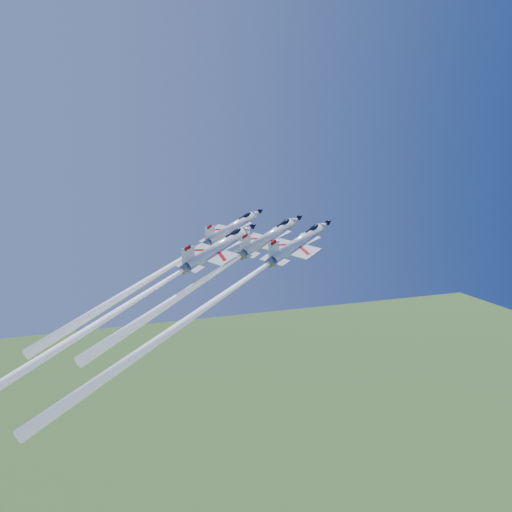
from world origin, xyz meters
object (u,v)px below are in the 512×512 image
object	(u,v)px
jet_lead	(211,275)
jet_left	(167,268)
jet_right	(212,303)
jet_slot	(87,330)

from	to	relation	value
jet_lead	jet_left	world-z (taller)	jet_left
jet_left	jet_right	xyz separation A→B (m)	(3.87, -15.95, -2.77)
jet_left	jet_right	world-z (taller)	jet_right
jet_left	jet_slot	bearing A→B (deg)	-71.98
jet_left	jet_slot	xyz separation A→B (m)	(-14.87, -12.87, -6.08)
jet_right	jet_left	bearing A→B (deg)	170.78
jet_left	jet_slot	size ratio (longest dim) A/B	0.65
jet_lead	jet_slot	xyz separation A→B (m)	(-21.75, -7.73, -5.37)
jet_lead	jet_left	distance (m)	8.61
jet_right	jet_lead	bearing A→B (deg)	141.60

